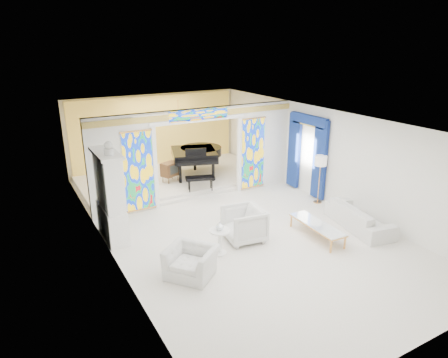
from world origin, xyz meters
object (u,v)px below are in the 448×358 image
china_cabinet (110,197)px  armchair_left (191,262)px  tv_console (170,169)px  armchair_right (244,224)px  coffee_table (317,225)px  sofa (359,217)px  grand_piano (197,154)px

china_cabinet → armchair_left: china_cabinet is taller
tv_console → armchair_right: bearing=-111.9°
armchair_right → coffee_table: (1.77, -0.83, -0.09)m
china_cabinet → armchair_right: (2.95, -1.81, -0.72)m
armchair_right → tv_console: 4.80m
coffee_table → tv_console: 5.94m
armchair_right → sofa: size_ratio=0.45×
armchair_left → armchair_right: (1.92, 0.85, 0.12)m
grand_piano → tv_console: grand_piano is taller
sofa → china_cabinet: bearing=77.0°
grand_piano → tv_console: (-1.21, -0.25, -0.35)m
armchair_right → grand_piano: 5.19m
armchair_right → sofa: (3.22, -0.95, -0.13)m
china_cabinet → tv_console: (2.84, 2.98, -0.53)m
china_cabinet → grand_piano: (4.05, 3.24, -0.18)m
sofa → grand_piano: bearing=30.5°
armchair_right → china_cabinet: bearing=-113.8°
armchair_right → coffee_table: 1.96m
armchair_left → tv_console: bearing=122.9°
china_cabinet → armchair_left: size_ratio=2.62×
armchair_left → tv_console: (1.81, 5.64, 0.30)m
armchair_left → coffee_table: armchair_left is taller
sofa → tv_console: (-3.32, 5.75, 0.31)m
coffee_table → tv_console: bearing=108.4°
armchair_right → grand_piano: size_ratio=0.32×
sofa → coffee_table: (-1.45, 0.12, 0.04)m
armchair_left → china_cabinet: bearing=161.8°
china_cabinet → armchair_right: 3.53m
grand_piano → tv_console: 1.29m
china_cabinet → tv_console: bearing=46.4°
sofa → tv_console: 6.65m
tv_console → grand_piano: bearing=-11.4°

